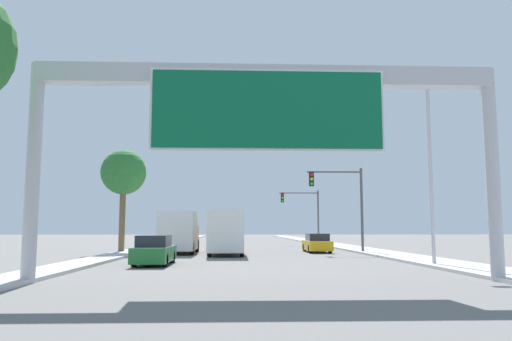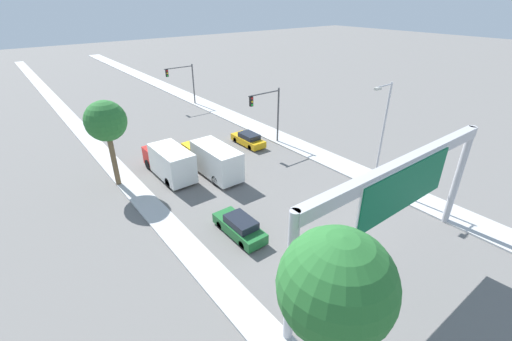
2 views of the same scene
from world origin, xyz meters
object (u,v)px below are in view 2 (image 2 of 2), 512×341
Objects in this scene: truck_box_secondary at (212,159)px; traffic_light_near_intersection at (269,109)px; car_mid_center at (248,139)px; palm_tree_foreground at (336,287)px; car_mid_right at (240,227)px; sign_gantry at (402,185)px; truck_box_primary at (169,162)px; palm_tree_background at (106,122)px; street_lamp_right at (382,130)px; traffic_light_mid_block at (184,79)px.

truck_box_secondary is 1.23× the size of traffic_light_near_intersection.
car_mid_center is 0.50× the size of palm_tree_foreground.
car_mid_right is 10.06m from truck_box_secondary.
truck_box_primary is (-5.25, 19.89, -4.56)m from sign_gantry.
traffic_light_near_intersection reaches higher than truck_box_secondary.
palm_tree_foreground reaches higher than traffic_light_near_intersection.
palm_tree_background is at bearing 109.53° from car_mid_right.
sign_gantry is 2.38× the size of truck_box_primary.
street_lamp_right is at bearing -38.42° from palm_tree_background.
traffic_light_mid_block is at bearing 92.29° from street_lamp_right.
traffic_light_mid_block is (12.29, 20.22, 2.67)m from truck_box_primary.
traffic_light_mid_block is at bearing 68.79° from car_mid_right.
truck_box_secondary is at bearing -30.48° from truck_box_primary.
sign_gantry reaches higher than truck_box_secondary.
truck_box_primary is 6.54m from palm_tree_background.
car_mid_right is 0.50× the size of palm_tree_foreground.
sign_gantry is at bearing -75.21° from truck_box_primary.
car_mid_center is at bearing -95.49° from traffic_light_mid_block.
street_lamp_right reaches higher than car_mid_center.
street_lamp_right is (13.62, -1.62, 4.74)m from car_mid_right.
palm_tree_background is at bearing -131.67° from traffic_light_mid_block.
car_mid_right is at bearing 173.20° from street_lamp_right.
palm_tree_background reaches higher than car_mid_right.
sign_gantry is at bearing -84.39° from truck_box_secondary.
car_mid_center is 0.65× the size of truck_box_primary.
truck_box_secondary is 15.45m from street_lamp_right.
truck_box_primary is at bearing -121.29° from traffic_light_mid_block.
traffic_light_near_intersection is at bearing -3.72° from palm_tree_background.
palm_tree_foreground is (-16.77, -23.39, 2.82)m from traffic_light_near_intersection.
truck_box_primary is at bearing -178.97° from traffic_light_near_intersection.
palm_tree_background is at bearing 176.28° from traffic_light_near_intersection.
car_mid_center is 7.95m from truck_box_secondary.
palm_tree_foreground is at bearing -120.91° from car_mid_center.
sign_gantry is 18.48m from truck_box_secondary.
traffic_light_near_intersection is 28.92m from palm_tree_foreground.
car_mid_right is 0.74× the size of traffic_light_mid_block.
traffic_light_near_intersection reaches higher than car_mid_right.
truck_box_secondary is 23.19m from palm_tree_foreground.
car_mid_right is 0.49× the size of street_lamp_right.
street_lamp_right is (8.37, 6.82, -0.67)m from sign_gantry.
sign_gantry is 10.82m from street_lamp_right.
street_lamp_right reaches higher than truck_box_secondary.
palm_tree_foreground reaches higher than truck_box_primary.
street_lamp_right reaches higher than sign_gantry.
sign_gantry is 2.13× the size of truck_box_secondary.
palm_tree_background is (-9.78, 21.22, -0.04)m from sign_gantry.
traffic_light_near_intersection is at bearing -89.57° from traffic_light_mid_block.
sign_gantry reaches higher than car_mid_center.
palm_tree_foreground reaches higher than car_mid_center.
traffic_light_mid_block is 0.68× the size of palm_tree_foreground.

